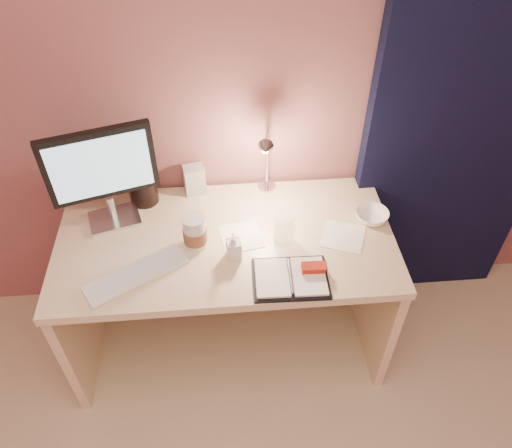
{
  "coord_description": "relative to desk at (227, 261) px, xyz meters",
  "views": [
    {
      "loc": [
        0.0,
        -0.07,
        2.2
      ],
      "look_at": [
        0.12,
        1.33,
        0.85
      ],
      "focal_mm": 35.0,
      "sensor_mm": 36.0,
      "label": 1
    }
  ],
  "objects": [
    {
      "name": "monitor",
      "position": [
        -0.47,
        0.08,
        0.5
      ],
      "size": [
        0.42,
        0.2,
        0.45
      ],
      "rotation": [
        0.0,
        0.0,
        0.28
      ],
      "color": "silver",
      "rests_on": "desk"
    },
    {
      "name": "lotion_bottle",
      "position": [
        0.03,
        -0.18,
        0.29
      ],
      "size": [
        0.06,
        0.06,
        0.12
      ],
      "primitive_type": "imported",
      "rotation": [
        0.0,
        0.0,
        0.14
      ],
      "color": "silver",
      "rests_on": "desk"
    },
    {
      "name": "planner",
      "position": [
        0.25,
        -0.31,
        0.24
      ],
      "size": [
        0.29,
        0.22,
        0.04
      ],
      "rotation": [
        0.0,
        0.0,
        -0.03
      ],
      "color": "black",
      "rests_on": "desk"
    },
    {
      "name": "paper_b",
      "position": [
        0.49,
        -0.11,
        0.23
      ],
      "size": [
        0.22,
        0.22,
        0.0
      ],
      "primitive_type": "cube",
      "rotation": [
        0.0,
        0.0,
        -0.38
      ],
      "color": "white",
      "rests_on": "desk"
    },
    {
      "name": "clear_cup",
      "position": [
        0.24,
        -0.11,
        0.3
      ],
      "size": [
        0.09,
        0.09,
        0.15
      ],
      "primitive_type": "cylinder",
      "color": "white",
      "rests_on": "desk"
    },
    {
      "name": "desk_lamp",
      "position": [
        0.22,
        0.15,
        0.45
      ],
      "size": [
        0.1,
        0.22,
        0.35
      ],
      "rotation": [
        0.0,
        0.0,
        -0.16
      ],
      "color": "silver",
      "rests_on": "desk"
    },
    {
      "name": "desk",
      "position": [
        0.0,
        0.0,
        0.0
      ],
      "size": [
        1.4,
        0.7,
        0.73
      ],
      "color": "beige",
      "rests_on": "ground"
    },
    {
      "name": "paper_a",
      "position": [
        0.07,
        -0.07,
        0.23
      ],
      "size": [
        0.19,
        0.19,
        0.0
      ],
      "primitive_type": "cube",
      "rotation": [
        0.0,
        0.0,
        0.18
      ],
      "color": "white",
      "rests_on": "desk"
    },
    {
      "name": "dark_jar",
      "position": [
        -0.35,
        0.2,
        0.31
      ],
      "size": [
        0.12,
        0.12,
        0.17
      ],
      "primitive_type": "cylinder",
      "color": "black",
      "rests_on": "desk"
    },
    {
      "name": "coffee_cup",
      "position": [
        -0.12,
        -0.1,
        0.3
      ],
      "size": [
        0.1,
        0.1,
        0.15
      ],
      "color": "silver",
      "rests_on": "desk"
    },
    {
      "name": "keyboard",
      "position": [
        -0.35,
        -0.25,
        0.23
      ],
      "size": [
        0.41,
        0.31,
        0.02
      ],
      "primitive_type": "cube",
      "rotation": [
        0.0,
        0.0,
        0.53
      ],
      "color": "silver",
      "rests_on": "desk"
    },
    {
      "name": "product_box",
      "position": [
        -0.12,
        0.24,
        0.29
      ],
      "size": [
        0.1,
        0.09,
        0.14
      ],
      "primitive_type": "cube",
      "rotation": [
        0.0,
        0.0,
        0.19
      ],
      "color": "beige",
      "rests_on": "desk"
    },
    {
      "name": "room",
      "position": [
        0.95,
        0.24,
        0.63
      ],
      "size": [
        3.5,
        3.5,
        3.5
      ],
      "color": "#C6B28E",
      "rests_on": "ground"
    },
    {
      "name": "bowl",
      "position": [
        0.63,
        -0.01,
        0.25
      ],
      "size": [
        0.15,
        0.15,
        0.04
      ],
      "primitive_type": "imported",
      "rotation": [
        0.0,
        0.0,
        0.02
      ],
      "color": "white",
      "rests_on": "desk"
    }
  ]
}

